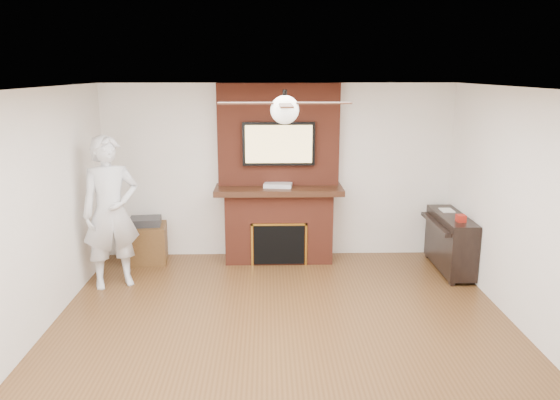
{
  "coord_description": "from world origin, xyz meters",
  "views": [
    {
      "loc": [
        -0.17,
        -4.99,
        2.67
      ],
      "look_at": [
        -0.02,
        0.9,
        1.26
      ],
      "focal_mm": 35.0,
      "sensor_mm": 36.0,
      "label": 1
    }
  ],
  "objects_px": {
    "person": "(111,212)",
    "piano": "(450,241)",
    "fireplace": "(279,192)",
    "side_table": "(147,241)"
  },
  "relations": [
    {
      "from": "person",
      "to": "piano",
      "type": "bearing_deg",
      "value": -19.66
    },
    {
      "from": "fireplace",
      "to": "person",
      "type": "xyz_separation_m",
      "value": [
        -2.1,
        -0.96,
        -0.04
      ]
    },
    {
      "from": "side_table",
      "to": "piano",
      "type": "height_order",
      "value": "piano"
    },
    {
      "from": "person",
      "to": "piano",
      "type": "xyz_separation_m",
      "value": [
        4.41,
        0.42,
        -0.54
      ]
    },
    {
      "from": "fireplace",
      "to": "side_table",
      "type": "distance_m",
      "value": 2.01
    },
    {
      "from": "fireplace",
      "to": "piano",
      "type": "xyz_separation_m",
      "value": [
        2.31,
        -0.55,
        -0.58
      ]
    },
    {
      "from": "fireplace",
      "to": "piano",
      "type": "distance_m",
      "value": 2.44
    },
    {
      "from": "person",
      "to": "piano",
      "type": "distance_m",
      "value": 4.46
    },
    {
      "from": "fireplace",
      "to": "piano",
      "type": "bearing_deg",
      "value": -13.34
    },
    {
      "from": "person",
      "to": "side_table",
      "type": "height_order",
      "value": "person"
    }
  ]
}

